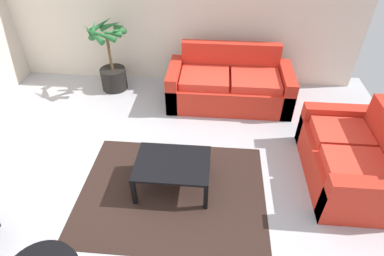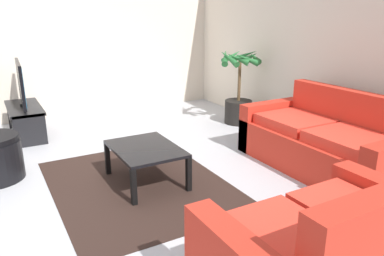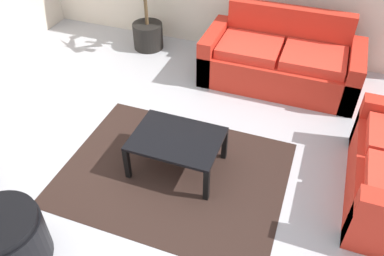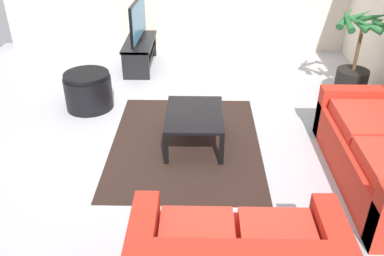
{
  "view_description": "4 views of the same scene",
  "coord_description": "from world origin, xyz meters",
  "views": [
    {
      "loc": [
        0.62,
        -2.19,
        2.95
      ],
      "look_at": [
        0.35,
        0.82,
        0.55
      ],
      "focal_mm": 29.5,
      "sensor_mm": 36.0,
      "label": 1
    },
    {
      "loc": [
        3.57,
        -1.0,
        1.74
      ],
      "look_at": [
        0.3,
        0.85,
        0.57
      ],
      "focal_mm": 34.66,
      "sensor_mm": 36.0,
      "label": 2
    },
    {
      "loc": [
        1.27,
        -2.21,
        2.89
      ],
      "look_at": [
        0.28,
        0.48,
        0.46
      ],
      "focal_mm": 36.42,
      "sensor_mm": 36.0,
      "label": 3
    },
    {
      "loc": [
        4.17,
        0.42,
        2.56
      ],
      "look_at": [
        0.61,
        0.35,
        0.47
      ],
      "focal_mm": 38.3,
      "sensor_mm": 36.0,
      "label": 4
    }
  ],
  "objects": [
    {
      "name": "tv",
      "position": [
        -2.17,
        -0.56,
        0.78
      ],
      "size": [
        1.07,
        0.1,
        0.64
      ],
      "color": "black",
      "rests_on": "tv_stand"
    },
    {
      "name": "coffee_table",
      "position": [
        0.17,
        0.36,
        0.35
      ],
      "size": [
        0.86,
        0.64,
        0.4
      ],
      "color": "black",
      "rests_on": "ground"
    },
    {
      "name": "potted_palm",
      "position": [
        -1.17,
        2.55,
        0.47
      ],
      "size": [
        0.73,
        0.73,
        1.21
      ],
      "color": "black",
      "rests_on": "ground"
    },
    {
      "name": "tv_stand",
      "position": [
        -2.17,
        -0.56,
        0.29
      ],
      "size": [
        1.1,
        0.45,
        0.44
      ],
      "color": "black",
      "rests_on": "ground"
    },
    {
      "name": "ground_plane",
      "position": [
        0.0,
        0.0,
        0.0
      ],
      "size": [
        6.6,
        6.6,
        0.0
      ],
      "primitive_type": "plane",
      "color": "#B2B2B7"
    },
    {
      "name": "area_rug",
      "position": [
        0.17,
        0.26,
        0.0
      ],
      "size": [
        2.2,
        1.7,
        0.01
      ],
      "primitive_type": "cube",
      "color": "black",
      "rests_on": "ground"
    },
    {
      "name": "ottoman",
      "position": [
        -0.71,
        -1.06,
        0.24
      ],
      "size": [
        0.62,
        0.62,
        0.49
      ],
      "color": "black",
      "rests_on": "ground"
    }
  ]
}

